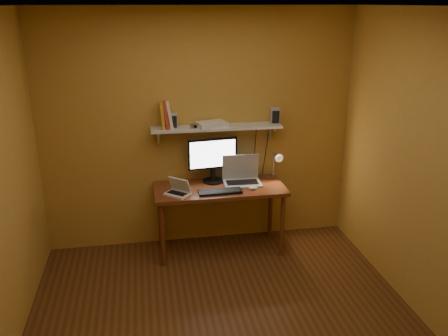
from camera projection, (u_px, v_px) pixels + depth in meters
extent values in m
cube|color=#5D3218|center=(225.00, 323.00, 4.11)|extent=(3.40, 3.20, 0.02)
cube|color=silver|center=(225.00, 4.00, 3.25)|extent=(3.40, 3.20, 0.02)
cube|color=#B67F37|center=(199.00, 130.00, 5.18)|extent=(3.40, 0.02, 2.60)
cube|color=#B67F37|center=(287.00, 306.00, 2.18)|extent=(3.40, 0.02, 2.60)
cube|color=#B67F37|center=(426.00, 170.00, 3.96)|extent=(0.02, 3.20, 2.60)
cube|color=maroon|center=(220.00, 189.00, 5.09)|extent=(1.40, 0.60, 0.04)
cylinder|color=maroon|center=(163.00, 235.00, 4.88)|extent=(0.05, 0.05, 0.71)
cylinder|color=maroon|center=(282.00, 226.00, 5.09)|extent=(0.05, 0.05, 0.71)
cylinder|color=maroon|center=(160.00, 216.00, 5.33)|extent=(0.05, 0.05, 0.71)
cylinder|color=maroon|center=(270.00, 208.00, 5.54)|extent=(0.05, 0.05, 0.71)
cube|color=silver|center=(217.00, 127.00, 5.05)|extent=(1.40, 0.25, 0.02)
cube|color=silver|center=(158.00, 137.00, 5.09)|extent=(0.03, 0.03, 0.18)
cube|color=silver|center=(270.00, 131.00, 5.29)|extent=(0.03, 0.03, 0.18)
cylinder|color=black|center=(213.00, 181.00, 5.24)|extent=(0.25, 0.25, 0.02)
cube|color=black|center=(213.00, 174.00, 5.21)|extent=(0.06, 0.05, 0.17)
cube|color=black|center=(213.00, 154.00, 5.13)|extent=(0.55, 0.09, 0.34)
cube|color=white|center=(213.00, 154.00, 5.12)|extent=(0.50, 0.06, 0.29)
cube|color=#96989E|center=(242.00, 183.00, 5.16)|extent=(0.41, 0.30, 0.02)
cube|color=black|center=(242.00, 182.00, 5.16)|extent=(0.35, 0.17, 0.00)
cube|color=#96989E|center=(240.00, 166.00, 5.23)|extent=(0.40, 0.06, 0.28)
cube|color=#121F39|center=(240.00, 166.00, 5.23)|extent=(0.36, 0.04, 0.24)
cube|color=silver|center=(177.00, 194.00, 4.87)|extent=(0.29, 0.28, 0.02)
cube|color=black|center=(177.00, 193.00, 4.87)|extent=(0.21, 0.20, 0.00)
cube|color=silver|center=(180.00, 185.00, 4.88)|extent=(0.23, 0.22, 0.16)
cube|color=black|center=(180.00, 185.00, 4.88)|extent=(0.20, 0.18, 0.13)
cube|color=black|center=(220.00, 192.00, 4.93)|extent=(0.46, 0.16, 0.02)
ellipsoid|color=silver|center=(253.00, 188.00, 5.01)|extent=(0.10, 0.06, 0.03)
cube|color=silver|center=(273.00, 177.00, 5.42)|extent=(0.05, 0.06, 0.08)
cylinder|color=silver|center=(274.00, 164.00, 5.37)|extent=(0.02, 0.02, 0.28)
cylinder|color=silver|center=(276.00, 155.00, 5.24)|extent=(0.01, 0.16, 0.01)
cone|color=silver|center=(278.00, 157.00, 5.17)|extent=(0.09, 0.09, 0.09)
sphere|color=#FFE0A5|center=(279.00, 157.00, 5.15)|extent=(0.04, 0.04, 0.04)
cube|color=#96989E|center=(173.00, 121.00, 4.94)|extent=(0.09, 0.09, 0.16)
cube|color=#96989E|center=(275.00, 116.00, 5.12)|extent=(0.11, 0.11, 0.17)
cube|color=#BB821D|center=(162.00, 115.00, 4.93)|extent=(0.06, 0.19, 0.27)
cube|color=#AB2F28|center=(166.00, 115.00, 4.94)|extent=(0.07, 0.19, 0.27)
cube|color=beige|center=(170.00, 115.00, 4.94)|extent=(0.07, 0.19, 0.27)
cube|color=silver|center=(195.00, 126.00, 4.94)|extent=(0.10, 0.05, 0.06)
cylinder|color=black|center=(195.00, 127.00, 4.92)|extent=(0.04, 0.03, 0.03)
cube|color=silver|center=(211.00, 124.00, 5.03)|extent=(0.35, 0.27, 0.05)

